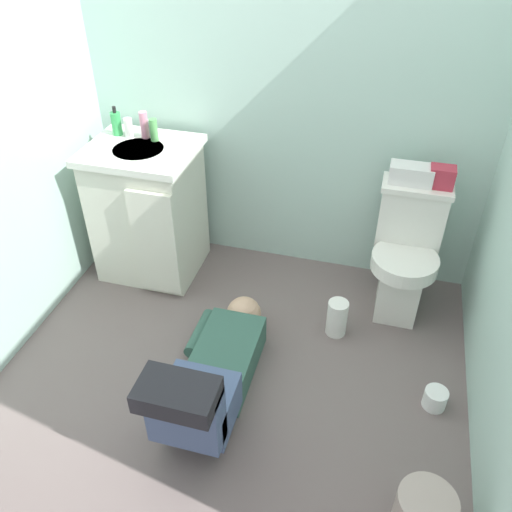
{
  "coord_description": "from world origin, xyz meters",
  "views": [
    {
      "loc": [
        0.58,
        -1.77,
        2.1
      ],
      "look_at": [
        0.01,
        0.33,
        0.45
      ],
      "focal_mm": 37.24,
      "sensor_mm": 36.0,
      "label": 1
    }
  ],
  "objects": [
    {
      "name": "ground_plane",
      "position": [
        0.0,
        0.0,
        -0.02
      ],
      "size": [
        2.78,
        2.92,
        0.04
      ],
      "primitive_type": "cube",
      "color": "#6A5B5A"
    },
    {
      "name": "wall_back",
      "position": [
        0.0,
        1.0,
        1.2
      ],
      "size": [
        2.44,
        0.08,
        2.4
      ],
      "primitive_type": "cube",
      "color": "#ACCDC1",
      "rests_on": "ground_plane"
    },
    {
      "name": "toilet",
      "position": [
        0.76,
        0.67,
        0.37
      ],
      "size": [
        0.36,
        0.46,
        0.75
      ],
      "color": "white",
      "rests_on": "ground_plane"
    },
    {
      "name": "vanity_cabinet",
      "position": [
        -0.73,
        0.64,
        0.42
      ],
      "size": [
        0.6,
        0.53,
        0.82
      ],
      "color": "silver",
      "rests_on": "ground_plane"
    },
    {
      "name": "faucet",
      "position": [
        -0.74,
        0.78,
        0.87
      ],
      "size": [
        0.02,
        0.02,
        0.1
      ],
      "primitive_type": "cylinder",
      "color": "silver",
      "rests_on": "vanity_cabinet"
    },
    {
      "name": "person_plumber",
      "position": [
        -0.04,
        -0.25,
        0.18
      ],
      "size": [
        0.39,
        1.06,
        0.52
      ],
      "color": "#33594C",
      "rests_on": "ground_plane"
    },
    {
      "name": "tissue_box",
      "position": [
        0.71,
        0.76,
        0.8
      ],
      "size": [
        0.22,
        0.11,
        0.1
      ],
      "primitive_type": "cube",
      "color": "silver",
      "rests_on": "toilet"
    },
    {
      "name": "toiletry_bag",
      "position": [
        0.86,
        0.76,
        0.81
      ],
      "size": [
        0.12,
        0.09,
        0.11
      ],
      "primitive_type": "cube",
      "color": "#B22D3F",
      "rests_on": "toilet"
    },
    {
      "name": "soap_dispenser",
      "position": [
        -0.93,
        0.76,
        0.89
      ],
      "size": [
        0.06,
        0.06,
        0.17
      ],
      "color": "green",
      "rests_on": "vanity_cabinet"
    },
    {
      "name": "bottle_white",
      "position": [
        -0.85,
        0.75,
        0.87
      ],
      "size": [
        0.05,
        0.05,
        0.11
      ],
      "primitive_type": "cylinder",
      "color": "silver",
      "rests_on": "vanity_cabinet"
    },
    {
      "name": "bottle_pink",
      "position": [
        -0.76,
        0.77,
        0.9
      ],
      "size": [
        0.05,
        0.05,
        0.15
      ],
      "primitive_type": "cylinder",
      "color": "pink",
      "rests_on": "vanity_cabinet"
    },
    {
      "name": "bottle_green",
      "position": [
        -0.69,
        0.74,
        0.88
      ],
      "size": [
        0.04,
        0.04,
        0.12
      ],
      "primitive_type": "cylinder",
      "color": "#529A53",
      "rests_on": "vanity_cabinet"
    },
    {
      "name": "paper_towel_roll",
      "position": [
        0.46,
        0.35,
        0.11
      ],
      "size": [
        0.11,
        0.11,
        0.21
      ],
      "primitive_type": "cylinder",
      "color": "white",
      "rests_on": "ground_plane"
    },
    {
      "name": "toilet_paper_roll",
      "position": [
        0.98,
        -0.02,
        0.05
      ],
      "size": [
        0.11,
        0.11,
        0.1
      ],
      "primitive_type": "cylinder",
      "color": "white",
      "rests_on": "ground_plane"
    }
  ]
}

